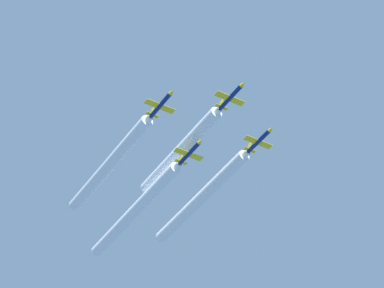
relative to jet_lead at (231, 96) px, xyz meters
name	(u,v)px	position (x,y,z in m)	size (l,w,h in m)	color
jet_lead	(231,96)	(0.00, 0.00, 0.00)	(7.99, 11.63, 2.80)	navy
jet_left_wingman	(260,140)	(-13.93, -8.55, -2.05)	(7.99, 11.63, 2.80)	navy
jet_right_wingman	(161,104)	(14.57, -9.12, -2.21)	(7.99, 11.63, 2.80)	navy
jet_slot	(190,152)	(0.56, -18.97, -4.77)	(7.99, 11.63, 2.80)	navy
smoke_trail_lead	(181,151)	(0.00, -24.64, -0.03)	(3.20, 38.61, 3.20)	white
smoke_trail_left_wingman	(202,197)	(-13.93, -37.09, -2.08)	(3.20, 46.42, 3.20)	white
smoke_trail_right_wingman	(110,164)	(14.57, -36.50, -2.23)	(3.20, 44.12, 3.20)	white
smoke_trail_slot	(136,210)	(0.56, -48.48, -4.80)	(3.20, 48.35, 3.20)	white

